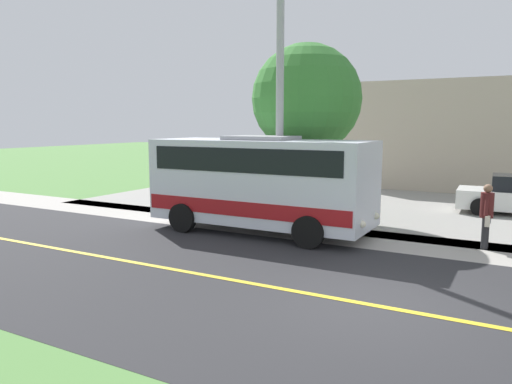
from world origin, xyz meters
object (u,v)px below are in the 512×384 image
Objects in this scene: shuttle_bus_front at (261,180)px; tree_curbside at (307,99)px; pedestrian_with_bags at (487,214)px; street_light_pole at (278,75)px.

tree_curbside is at bearing 175.04° from shuttle_bus_front.
pedestrian_with_bags is 0.20× the size of street_light_pole.
street_light_pole reaches higher than pedestrian_with_bags.
shuttle_bus_front is 3.21m from street_light_pole.
pedestrian_with_bags is (-1.10, 6.27, -0.69)m from shuttle_bus_front.
tree_curbside is at bearing -106.36° from pedestrian_with_bags.
pedestrian_with_bags is at bearing 97.24° from street_light_pole.
tree_curbside is at bearing -176.77° from street_light_pole.
tree_curbside is (-2.51, -0.14, -0.62)m from street_light_pole.
shuttle_bus_front reaches higher than pedestrian_with_bags.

